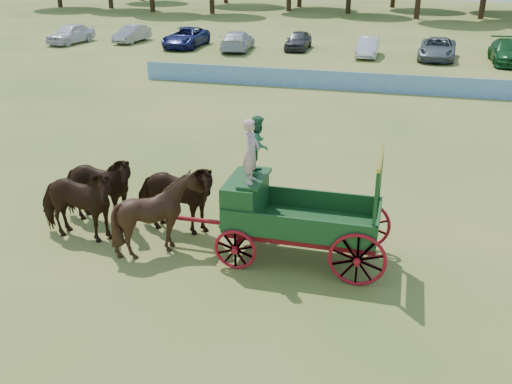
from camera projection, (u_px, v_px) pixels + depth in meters
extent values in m
plane|color=#9F8F48|center=(342.00, 242.00, 15.69)|extent=(160.00, 160.00, 0.00)
imported|color=black|center=(76.00, 204.00, 15.39)|extent=(2.58, 1.24, 2.15)
imported|color=black|center=(97.00, 189.00, 16.36)|extent=(2.55, 1.17, 2.15)
imported|color=black|center=(158.00, 214.00, 14.83)|extent=(2.02, 1.81, 2.16)
imported|color=black|center=(175.00, 198.00, 15.80)|extent=(2.59, 1.26, 2.15)
cube|color=maroon|center=(246.00, 231.00, 14.99)|extent=(0.12, 2.00, 0.12)
cube|color=maroon|center=(361.00, 245.00, 14.29)|extent=(0.12, 2.00, 0.12)
cube|color=maroon|center=(298.00, 244.00, 14.11)|extent=(3.80, 0.10, 0.12)
cube|color=maroon|center=(306.00, 224.00, 15.08)|extent=(3.80, 0.10, 0.12)
cube|color=maroon|center=(213.00, 222.00, 15.14)|extent=(2.80, 0.09, 0.09)
cube|color=#184517|center=(302.00, 224.00, 14.48)|extent=(3.80, 1.80, 0.10)
cube|color=#184517|center=(296.00, 229.00, 13.58)|extent=(3.80, 0.06, 0.55)
cube|color=#184517|center=(309.00, 199.00, 15.15)|extent=(3.80, 0.06, 0.55)
cube|color=#184517|center=(378.00, 222.00, 13.93)|extent=(0.06, 1.80, 0.55)
cube|color=#184517|center=(245.00, 198.00, 14.62)|extent=(0.85, 1.70, 1.05)
cube|color=#184517|center=(255.00, 178.00, 14.33)|extent=(0.55, 1.50, 0.08)
cube|color=#184517|center=(231.00, 203.00, 14.78)|extent=(0.10, 1.60, 0.65)
cube|color=#184517|center=(238.00, 215.00, 14.86)|extent=(0.55, 1.60, 0.06)
cube|color=#184517|center=(375.00, 211.00, 12.98)|extent=(0.08, 0.08, 1.80)
cube|color=#184517|center=(379.00, 185.00, 14.40)|extent=(0.08, 0.08, 1.80)
cube|color=#184517|center=(379.00, 174.00, 13.45)|extent=(0.07, 1.75, 0.75)
cube|color=gold|center=(381.00, 158.00, 13.29)|extent=(0.08, 1.80, 0.09)
cube|color=gold|center=(378.00, 174.00, 13.46)|extent=(0.02, 1.30, 0.12)
torus|color=maroon|center=(235.00, 250.00, 14.17)|extent=(1.09, 0.09, 1.09)
torus|color=maroon|center=(255.00, 217.00, 15.86)|extent=(1.09, 0.09, 1.09)
torus|color=maroon|center=(357.00, 260.00, 13.41)|extent=(1.39, 0.09, 1.39)
torus|color=maroon|center=(364.00, 225.00, 15.10)|extent=(1.39, 0.09, 1.39)
imported|color=#D1A0A3|center=(251.00, 151.00, 13.69)|extent=(0.38, 0.58, 1.59)
imported|color=#27693C|center=(258.00, 144.00, 14.33)|extent=(0.56, 0.72, 1.49)
cube|color=#2064AE|center=(363.00, 82.00, 31.70)|extent=(26.00, 0.08, 1.05)
imported|color=silver|center=(71.00, 33.00, 47.26)|extent=(2.48, 4.93, 1.61)
imported|color=gray|center=(132.00, 34.00, 47.90)|extent=(1.82, 4.27, 1.37)
imported|color=navy|center=(186.00, 37.00, 45.55)|extent=(2.53, 5.48, 1.52)
imported|color=silver|center=(237.00, 41.00, 44.10)|extent=(2.59, 5.29, 1.48)
imported|color=#333338|center=(298.00, 40.00, 44.47)|extent=(1.68, 4.14, 1.41)
imported|color=silver|center=(368.00, 47.00, 41.61)|extent=(1.48, 4.20, 1.38)
imported|color=slate|center=(437.00, 49.00, 40.65)|extent=(2.85, 5.52, 1.49)
imported|color=#144C1E|center=(508.00, 52.00, 39.17)|extent=(2.25, 5.44, 1.57)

